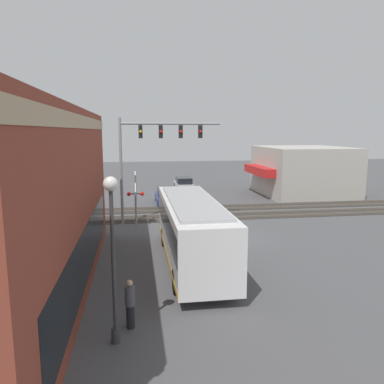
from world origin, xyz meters
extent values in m
plane|color=#4C4C4F|center=(0.00, 0.00, 0.00)|extent=(120.00, 120.00, 0.00)
cube|color=tan|center=(-6.70, 7.65, 6.90)|extent=(18.28, 0.36, 0.50)
cube|color=black|center=(-6.70, 7.55, 1.70)|extent=(15.18, 0.12, 2.20)
cube|color=#B2ADA3|center=(14.75, -11.64, 2.47)|extent=(9.44, 8.27, 4.94)
cube|color=red|center=(14.75, -6.95, 2.60)|extent=(6.61, 1.20, 0.80)
cube|color=white|center=(-3.87, 2.80, 1.77)|extent=(10.52, 2.55, 2.70)
cube|color=black|center=(-3.87, 2.80, 2.18)|extent=(10.31, 2.59, 1.13)
cube|color=gold|center=(-3.87, 2.80, 0.59)|extent=(10.31, 2.58, 0.24)
cube|color=#A5A8AA|center=(-3.87, 2.80, 3.18)|extent=(8.94, 2.17, 0.12)
cylinder|color=black|center=(-0.81, 2.80, 0.50)|extent=(1.00, 2.57, 1.00)
cylinder|color=black|center=(-7.33, 2.80, 0.50)|extent=(1.00, 2.57, 1.00)
cylinder|color=gray|center=(4.54, 6.49, 3.73)|extent=(0.20, 0.20, 7.46)
cylinder|color=gray|center=(4.54, 3.01, 7.06)|extent=(0.16, 6.95, 0.16)
cube|color=black|center=(4.54, 5.10, 6.51)|extent=(0.30, 0.27, 0.90)
sphere|color=yellow|center=(4.37, 5.10, 6.51)|extent=(0.20, 0.20, 0.20)
cube|color=black|center=(4.54, 3.71, 6.51)|extent=(0.30, 0.27, 0.90)
sphere|color=red|center=(4.37, 3.71, 6.51)|extent=(0.20, 0.20, 0.20)
cube|color=black|center=(4.54, 2.32, 6.51)|extent=(0.30, 0.27, 0.90)
sphere|color=red|center=(4.37, 2.32, 6.51)|extent=(0.20, 0.20, 0.20)
cube|color=black|center=(4.54, 0.93, 6.51)|extent=(0.30, 0.27, 0.90)
sphere|color=red|center=(4.37, 0.93, 6.51)|extent=(0.20, 0.20, 0.20)
cylinder|color=gray|center=(3.89, 5.54, 1.80)|extent=(0.14, 0.14, 3.60)
cube|color=white|center=(3.89, 5.54, 3.10)|extent=(1.41, 0.06, 1.41)
cube|color=white|center=(3.89, 5.54, 3.10)|extent=(1.41, 0.06, 1.41)
cylinder|color=#38383A|center=(3.89, 5.54, 2.30)|extent=(0.08, 0.90, 0.08)
sphere|color=red|center=(3.84, 5.09, 2.30)|extent=(0.28, 0.28, 0.28)
sphere|color=red|center=(3.84, 5.99, 2.30)|extent=(0.28, 0.28, 0.28)
cylinder|color=#38383A|center=(-10.65, 6.21, 0.25)|extent=(0.28, 0.28, 0.50)
cylinder|color=#38383A|center=(-10.65, 6.21, 2.40)|extent=(0.12, 0.12, 4.81)
sphere|color=white|center=(-10.65, 6.21, 5.03)|extent=(0.44, 0.44, 0.44)
cube|color=#332D28|center=(6.00, 0.00, 0.01)|extent=(2.60, 60.00, 0.03)
cube|color=#6B6056|center=(5.28, 0.00, 0.07)|extent=(0.07, 60.00, 0.15)
cube|color=#6B6056|center=(6.72, 0.00, 0.07)|extent=(0.07, 60.00, 0.15)
cube|color=#332D28|center=(9.20, 0.00, 0.01)|extent=(2.60, 60.00, 0.03)
cube|color=#6B6056|center=(8.48, 0.00, 0.07)|extent=(0.07, 60.00, 0.15)
cube|color=#6B6056|center=(9.92, 0.00, 0.07)|extent=(0.07, 60.00, 0.15)
cube|color=navy|center=(11.84, 2.80, 0.53)|extent=(4.87, 1.80, 0.54)
cube|color=black|center=(11.60, 2.80, 1.13)|extent=(2.68, 1.62, 0.65)
cylinder|color=black|center=(13.35, 2.80, 0.32)|extent=(0.64, 1.82, 0.64)
cylinder|color=black|center=(10.33, 2.80, 0.32)|extent=(0.64, 1.82, 0.64)
cube|color=#B7B7BC|center=(19.70, 0.20, 0.53)|extent=(4.58, 1.80, 0.54)
cube|color=black|center=(19.48, 0.20, 1.12)|extent=(2.52, 1.62, 0.65)
cylinder|color=black|center=(21.12, 0.20, 0.32)|extent=(0.64, 1.82, 0.64)
cylinder|color=black|center=(18.29, 0.20, 0.32)|extent=(0.64, 1.82, 0.64)
cylinder|color=black|center=(-9.83, 5.76, 0.40)|extent=(0.28, 0.28, 0.80)
cylinder|color=#4C4C51|center=(-9.83, 5.76, 1.14)|extent=(0.34, 0.34, 0.67)
sphere|color=tan|center=(-9.83, 5.76, 1.58)|extent=(0.22, 0.22, 0.22)
camera|label=1|loc=(-21.71, 5.45, 6.55)|focal=35.00mm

